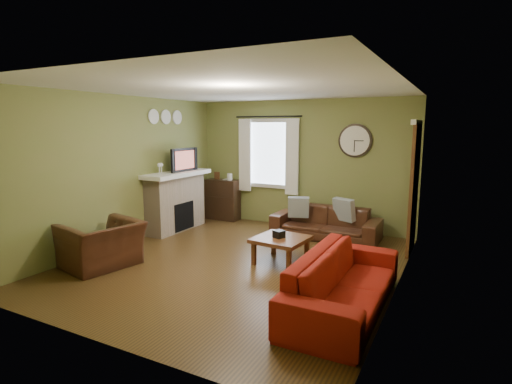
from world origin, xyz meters
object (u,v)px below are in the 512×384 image
at_px(sofa_brown, 325,223).
at_px(armchair, 102,245).
at_px(bookshelf, 223,200).
at_px(coffee_table, 281,250).
at_px(sofa_red, 344,281).

height_order(sofa_brown, armchair, armchair).
distance_m(bookshelf, coffee_table, 3.13).
bearing_deg(bookshelf, coffee_table, -41.42).
bearing_deg(sofa_red, coffee_table, 49.23).
xyz_separation_m(bookshelf, sofa_brown, (2.51, -0.40, -0.16)).
bearing_deg(coffee_table, bookshelf, 138.58).
xyz_separation_m(bookshelf, armchair, (0.06, -3.45, -0.11)).
xyz_separation_m(sofa_brown, armchair, (-2.46, -3.05, 0.05)).
xyz_separation_m(sofa_brown, coffee_table, (-0.18, -1.66, -0.09)).
relative_size(sofa_brown, sofa_red, 0.90).
bearing_deg(sofa_brown, bookshelf, 170.89).
distance_m(sofa_brown, armchair, 3.91).
bearing_deg(coffee_table, sofa_red, -40.77).
relative_size(armchair, coffee_table, 1.39).
bearing_deg(sofa_red, armchair, 94.62).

